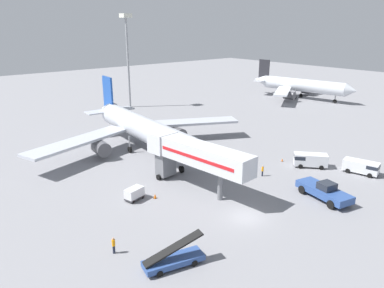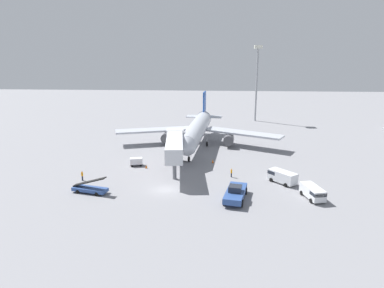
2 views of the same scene
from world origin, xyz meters
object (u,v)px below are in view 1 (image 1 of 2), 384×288
at_px(baggage_cart_rear_left, 134,193).
at_px(ground_crew_worker_foreground, 263,170).
at_px(airplane_background, 300,85).
at_px(safety_cone_bravo, 207,164).
at_px(service_van_far_right, 310,159).
at_px(pushback_tug, 324,191).
at_px(ground_crew_worker_midground, 114,245).
at_px(jet_bridge, 192,154).
at_px(belt_loader_truck, 174,259).
at_px(safety_cone_charlie, 282,160).
at_px(safety_cone_alpha, 155,196).
at_px(airplane_at_gate, 142,128).
at_px(apron_light_mast, 127,43).
at_px(service_van_mid_right, 362,167).

distance_m(baggage_cart_rear_left, ground_crew_worker_foreground, 19.35).
bearing_deg(airplane_background, safety_cone_bravo, -157.97).
distance_m(service_van_far_right, ground_crew_worker_foreground, 8.86).
xyz_separation_m(pushback_tug, ground_crew_worker_midground, (-26.47, 6.58, -0.16)).
distance_m(service_van_far_right, safety_cone_bravo, 16.00).
bearing_deg(pushback_tug, service_van_far_right, 42.52).
height_order(ground_crew_worker_foreground, ground_crew_worker_midground, ground_crew_worker_midground).
distance_m(jet_bridge, ground_crew_worker_foreground, 11.89).
relative_size(jet_bridge, belt_loader_truck, 2.83).
distance_m(jet_bridge, safety_cone_bravo, 9.85).
xyz_separation_m(ground_crew_worker_foreground, safety_cone_bravo, (-3.40, 8.33, -0.52)).
distance_m(ground_crew_worker_foreground, safety_cone_charlie, 7.58).
bearing_deg(jet_bridge, safety_cone_alpha, 173.96).
relative_size(airplane_at_gate, baggage_cart_rear_left, 15.25).
bearing_deg(pushback_tug, ground_crew_worker_midground, 166.04).
bearing_deg(safety_cone_bravo, ground_crew_worker_midground, -152.94).
xyz_separation_m(safety_cone_alpha, apron_light_mast, (26.37, 50.12, 16.42)).
distance_m(pushback_tug, apron_light_mast, 66.73).
xyz_separation_m(airplane_at_gate, baggage_cart_rear_left, (-11.34, -15.68, -3.20)).
distance_m(airplane_at_gate, safety_cone_charlie, 24.36).
xyz_separation_m(ground_crew_worker_midground, safety_cone_alpha, (9.96, 7.42, -0.61)).
bearing_deg(apron_light_mast, ground_crew_worker_midground, -122.27).
height_order(service_van_mid_right, service_van_far_right, service_van_far_right).
bearing_deg(jet_bridge, service_van_far_right, -16.53).
xyz_separation_m(safety_cone_charlie, apron_light_mast, (2.73, 52.23, 16.49)).
distance_m(jet_bridge, service_van_far_right, 20.37).
xyz_separation_m(airplane_at_gate, safety_cone_bravo, (3.84, -12.77, -3.73)).
height_order(airplane_at_gate, service_van_mid_right, airplane_at_gate).
distance_m(baggage_cart_rear_left, safety_cone_bravo, 15.47).
bearing_deg(airplane_at_gate, ground_crew_worker_foreground, -71.04).
bearing_deg(service_van_far_right, apron_light_mast, 88.51).
bearing_deg(airplane_background, pushback_tug, -142.62).
bearing_deg(ground_crew_worker_midground, airplane_at_gate, 52.09).
bearing_deg(airplane_background, airplane_at_gate, -170.10).
height_order(airplane_at_gate, service_van_far_right, airplane_at_gate).
height_order(service_van_mid_right, airplane_background, airplane_background).
xyz_separation_m(service_van_far_right, ground_crew_worker_midground, (-34.87, -1.12, -0.29)).
height_order(safety_cone_bravo, safety_cone_charlie, safety_cone_bravo).
bearing_deg(service_van_mid_right, jet_bridge, 151.52).
bearing_deg(ground_crew_worker_foreground, safety_cone_alpha, 166.07).
bearing_deg(baggage_cart_rear_left, safety_cone_charlie, -7.65).
distance_m(safety_cone_bravo, apron_light_mast, 50.50).
xyz_separation_m(jet_bridge, apron_light_mast, (20.67, 50.72, 11.83)).
distance_m(pushback_tug, baggage_cart_rear_left, 24.24).
distance_m(baggage_cart_rear_left, airplane_background, 78.32).
distance_m(airplane_at_gate, pushback_tug, 32.06).
xyz_separation_m(jet_bridge, ground_crew_worker_midground, (-15.66, -6.82, -3.98)).
height_order(jet_bridge, service_van_mid_right, jet_bridge).
bearing_deg(ground_crew_worker_midground, service_van_mid_right, -8.19).
height_order(ground_crew_worker_foreground, airplane_background, airplane_background).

